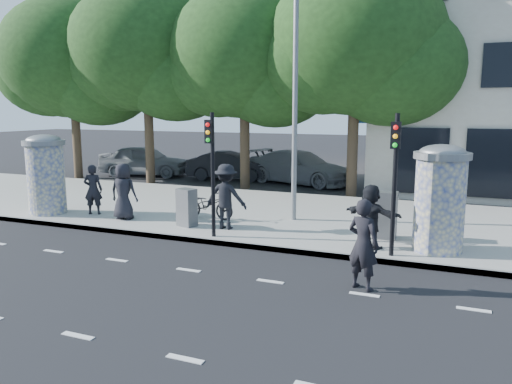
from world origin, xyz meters
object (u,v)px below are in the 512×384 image
at_px(man_road, 363,244).
at_px(cabinet_right, 385,215).
at_px(ad_column_left, 46,172).
at_px(street_lamp, 295,70).
at_px(bicycle, 208,205).
at_px(car_right, 300,167).
at_px(ped_a, 123,191).
at_px(car_left, 145,161).
at_px(ped_f, 371,216).
at_px(cabinet_left, 187,207).
at_px(ad_column_right, 440,196).
at_px(traffic_pole_far, 395,170).
at_px(traffic_pole_near, 212,162).
at_px(car_mid, 230,166).
at_px(ped_d, 226,197).
at_px(ped_b, 93,190).

bearing_deg(man_road, cabinet_right, -66.75).
xyz_separation_m(ad_column_left, street_lamp, (8.00, 2.13, 3.26)).
height_order(bicycle, car_right, car_right).
bearing_deg(street_lamp, ped_a, -159.14).
bearing_deg(ped_a, car_left, -65.89).
xyz_separation_m(car_left, car_right, (8.67, 0.47, -0.03)).
bearing_deg(ped_f, man_road, 113.89).
height_order(ad_column_left, ped_a, ad_column_left).
relative_size(man_road, car_left, 0.39).
distance_m(cabinet_left, car_left, 12.98).
xyz_separation_m(ped_f, cabinet_left, (-5.50, 0.32, -0.25)).
relative_size(ad_column_right, street_lamp, 0.33).
height_order(ad_column_right, traffic_pole_far, traffic_pole_far).
distance_m(traffic_pole_near, car_mid, 12.18).
xyz_separation_m(ad_column_right, car_right, (-6.79, 10.34, -0.74)).
height_order(ad_column_right, street_lamp, street_lamp).
height_order(ad_column_right, ped_f, ad_column_right).
relative_size(ad_column_left, ped_d, 1.38).
xyz_separation_m(street_lamp, car_mid, (-6.09, 8.30, -4.07)).
height_order(ped_f, car_mid, ped_f).
distance_m(ad_column_left, traffic_pole_far, 11.44).
bearing_deg(car_left, bicycle, -147.57).
bearing_deg(man_road, ped_b, 3.39).
bearing_deg(ped_b, traffic_pole_far, 150.58).
distance_m(traffic_pole_near, car_left, 14.54).
bearing_deg(ad_column_right, car_mid, 135.72).
distance_m(traffic_pole_near, cabinet_right, 4.92).
xyz_separation_m(ad_column_left, ped_a, (2.96, 0.21, -0.49)).
distance_m(bicycle, car_mid, 9.82).
xyz_separation_m(ped_d, cabinet_right, (4.48, 0.64, -0.31)).
height_order(ad_column_left, traffic_pole_near, traffic_pole_near).
bearing_deg(ad_column_right, ped_b, 178.72).
relative_size(cabinet_right, car_mid, 0.29).
xyz_separation_m(traffic_pole_far, car_left, (-14.46, 10.78, -1.40)).
xyz_separation_m(ped_d, man_road, (4.55, -3.07, -0.16)).
bearing_deg(street_lamp, ad_column_left, -165.06).
distance_m(ped_f, cabinet_right, 1.14).
relative_size(cabinet_left, car_right, 0.21).
xyz_separation_m(ped_b, ped_d, (4.98, -0.16, 0.12)).
xyz_separation_m(ad_column_right, ped_a, (-9.44, 0.01, -0.49)).
relative_size(traffic_pole_near, car_right, 0.61).
bearing_deg(cabinet_right, car_left, 145.29).
height_order(ped_a, car_mid, ped_a).
bearing_deg(traffic_pole_near, cabinet_left, 147.00).
height_order(ad_column_left, cabinet_right, ad_column_left).
height_order(cabinet_left, car_mid, car_mid).
bearing_deg(street_lamp, ped_f, -39.56).
distance_m(ped_d, bicycle, 1.57).
bearing_deg(man_road, traffic_pole_far, -76.43).
height_order(ad_column_left, car_mid, ad_column_left).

